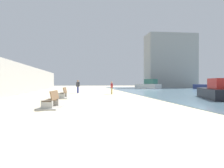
{
  "coord_description": "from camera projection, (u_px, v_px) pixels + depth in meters",
  "views": [
    {
      "loc": [
        -0.22,
        -9.73,
        1.47
      ],
      "look_at": [
        2.84,
        13.41,
        1.24
      ],
      "focal_mm": 37.23,
      "sensor_mm": 36.0,
      "label": 1
    }
  ],
  "objects": [
    {
      "name": "ground_plane",
      "position": [
        83.0,
        94.0,
        27.53
      ],
      "size": [
        120.0,
        120.0,
        0.0
      ],
      "primitive_type": "plane",
      "color": "beige"
    },
    {
      "name": "seawall",
      "position": [
        17.0,
        79.0,
        26.54
      ],
      "size": [
        0.8,
        64.0,
        3.59
      ],
      "primitive_type": "cube",
      "color": "#ADAAA3",
      "rests_on": "ground"
    },
    {
      "name": "bench_near",
      "position": [
        51.0,
        104.0,
        12.81
      ],
      "size": [
        1.35,
        2.22,
        0.98
      ],
      "color": "#ADAAA3",
      "rests_on": "ground"
    },
    {
      "name": "bench_far",
      "position": [
        63.0,
        96.0,
        20.42
      ],
      "size": [
        1.25,
        2.18,
        0.98
      ],
      "color": "#ADAAA3",
      "rests_on": "ground"
    },
    {
      "name": "person_walking",
      "position": [
        78.0,
        86.0,
        29.65
      ],
      "size": [
        0.46,
        0.32,
        1.69
      ],
      "color": "navy",
      "rests_on": "ground"
    },
    {
      "name": "person_standing",
      "position": [
        112.0,
        87.0,
        27.24
      ],
      "size": [
        0.24,
        0.52,
        1.51
      ],
      "color": "gold",
      "rests_on": "ground"
    },
    {
      "name": "boat_distant",
      "position": [
        219.0,
        91.0,
        19.66
      ],
      "size": [
        4.17,
        7.34,
        1.71
      ],
      "color": "black",
      "rests_on": "water_bay"
    },
    {
      "name": "boat_nearest",
      "position": [
        213.0,
        86.0,
        44.56
      ],
      "size": [
        4.48,
        8.07,
        1.7
      ],
      "color": "navy",
      "rests_on": "water_bay"
    },
    {
      "name": "boat_outer",
      "position": [
        148.0,
        85.0,
        50.19
      ],
      "size": [
        4.54,
        6.73,
        2.01
      ],
      "color": "white",
      "rests_on": "water_bay"
    },
    {
      "name": "harbor_building",
      "position": [
        170.0,
        61.0,
        58.09
      ],
      "size": [
        12.0,
        6.0,
        13.23
      ],
      "primitive_type": "cube",
      "color": "gray",
      "rests_on": "ground"
    }
  ]
}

